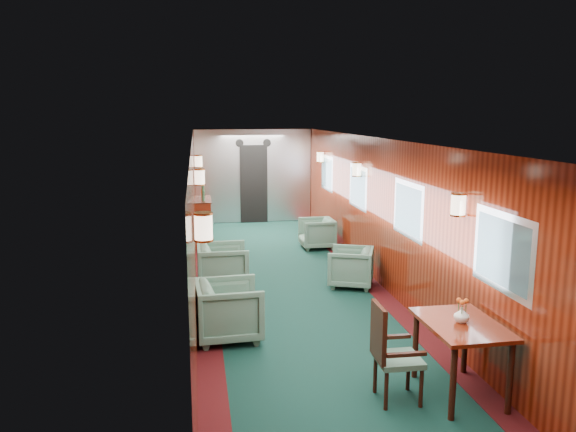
% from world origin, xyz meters
% --- Properties ---
extents(room, '(12.00, 12.10, 2.40)m').
position_xyz_m(room, '(0.00, 0.00, 1.63)').
color(room, '#0D3028').
rests_on(room, ground).
extents(bulkhead, '(2.98, 0.17, 2.39)m').
position_xyz_m(bulkhead, '(0.00, 5.91, 1.18)').
color(bulkhead, silver).
rests_on(bulkhead, ground).
extents(windows_right, '(0.02, 8.60, 0.80)m').
position_xyz_m(windows_right, '(1.49, 0.25, 1.45)').
color(windows_right, silver).
rests_on(windows_right, ground).
extents(wall_sconces, '(2.97, 7.97, 0.25)m').
position_xyz_m(wall_sconces, '(0.00, 0.57, 1.79)').
color(wall_sconces, '#FFE9C6').
rests_on(wall_sconces, ground).
extents(dining_table, '(0.72, 1.02, 0.76)m').
position_xyz_m(dining_table, '(1.09, -3.53, 0.64)').
color(dining_table, maroon).
rests_on(dining_table, ground).
extents(side_chair, '(0.45, 0.47, 0.99)m').
position_xyz_m(side_chair, '(0.36, -3.53, 0.54)').
color(side_chair, '#1F493D').
rests_on(side_chair, ground).
extents(credenza, '(0.35, 1.11, 1.27)m').
position_xyz_m(credenza, '(-1.34, 3.54, 0.51)').
color(credenza, maroon).
rests_on(credenza, ground).
extents(flower_vase, '(0.17, 0.17, 0.16)m').
position_xyz_m(flower_vase, '(1.09, -3.53, 0.84)').
color(flower_vase, silver).
rests_on(flower_vase, dining_table).
extents(armchair_left_near, '(0.85, 0.83, 0.74)m').
position_xyz_m(armchair_left_near, '(-1.09, -1.72, 0.37)').
color(armchair_left_near, '#1F493D').
rests_on(armchair_left_near, ground).
extents(armchair_left_far, '(0.81, 0.79, 0.73)m').
position_xyz_m(armchair_left_far, '(-1.07, 0.33, 0.37)').
color(armchair_left_far, '#1F493D').
rests_on(armchair_left_far, ground).
extents(armchair_right_near, '(0.90, 0.89, 0.64)m').
position_xyz_m(armchair_right_near, '(0.99, 0.13, 0.32)').
color(armchair_right_near, '#1F493D').
rests_on(armchair_right_near, ground).
extents(armchair_right_far, '(0.71, 0.69, 0.63)m').
position_xyz_m(armchair_right_far, '(1.01, 2.80, 0.32)').
color(armchair_right_far, '#1F493D').
rests_on(armchair_right_far, ground).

